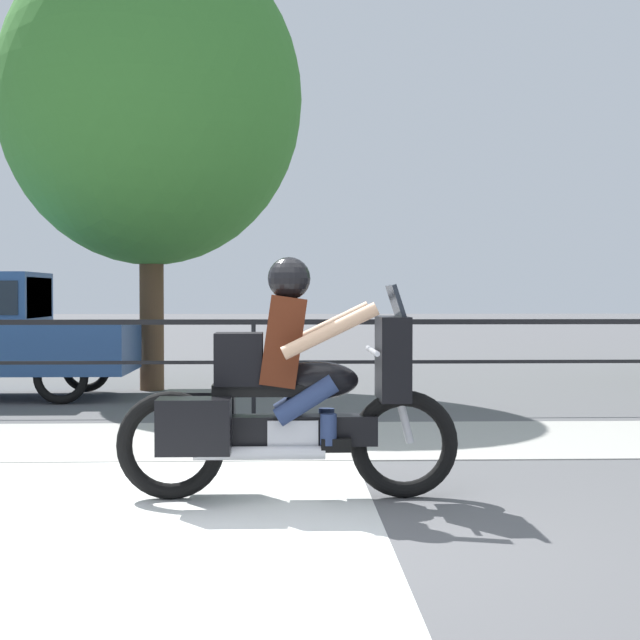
% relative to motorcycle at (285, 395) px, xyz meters
% --- Properties ---
extents(ground_plane, '(120.00, 120.00, 0.00)m').
position_rel_motorcycle_xyz_m(ground_plane, '(-0.36, -0.74, -0.71)').
color(ground_plane, '#565659').
extents(sidewalk_band, '(44.00, 2.40, 0.01)m').
position_rel_motorcycle_xyz_m(sidewalk_band, '(-0.36, 2.66, -0.70)').
color(sidewalk_band, '#A8A59E').
rests_on(sidewalk_band, ground).
extents(crosswalk_band, '(3.69, 6.00, 0.01)m').
position_rel_motorcycle_xyz_m(crosswalk_band, '(-1.25, -0.94, -0.71)').
color(crosswalk_band, silver).
rests_on(crosswalk_band, ground).
extents(fence_railing, '(36.00, 0.05, 1.10)m').
position_rel_motorcycle_xyz_m(fence_railing, '(-0.36, 4.63, 0.16)').
color(fence_railing, black).
rests_on(fence_railing, ground).
extents(motorcycle, '(2.32, 0.76, 1.64)m').
position_rel_motorcycle_xyz_m(motorcycle, '(0.00, 0.00, 0.00)').
color(motorcycle, black).
rests_on(motorcycle, ground).
extents(tree_behind_car, '(4.32, 4.32, 6.56)m').
position_rel_motorcycle_xyz_m(tree_behind_car, '(-1.91, 7.54, 3.46)').
color(tree_behind_car, brown).
rests_on(tree_behind_car, ground).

